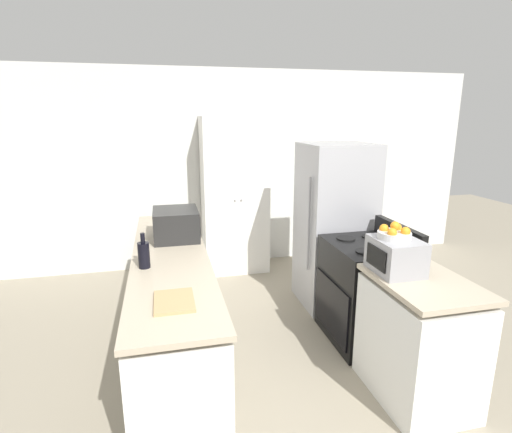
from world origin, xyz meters
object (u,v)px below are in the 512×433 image
refrigerator (334,226)px  toaster_oven (396,256)px  pantry_cabinet (235,196)px  fruit_bowl (394,233)px  stove (365,291)px  microwave (176,224)px  wine_bottle (144,254)px

refrigerator → toaster_oven: refrigerator is taller
pantry_cabinet → fruit_bowl: pantry_cabinet is taller
stove → microwave: bearing=161.0°
refrigerator → wine_bottle: size_ratio=6.49×
refrigerator → toaster_oven: size_ratio=4.80×
pantry_cabinet → microwave: 1.63m
microwave → fruit_bowl: 1.89m
pantry_cabinet → refrigerator: pantry_cabinet is taller
refrigerator → microwave: refrigerator is taller
wine_bottle → fruit_bowl: size_ratio=1.14×
refrigerator → stove: bearing=-91.8°
pantry_cabinet → microwave: (-0.80, -1.42, 0.04)m
pantry_cabinet → refrigerator: 1.49m
wine_bottle → toaster_oven: bearing=-16.1°
wine_bottle → pantry_cabinet: bearing=63.1°
refrigerator → fruit_bowl: size_ratio=7.41×
stove → toaster_oven: size_ratio=2.96×
pantry_cabinet → stove: bearing=-67.2°
toaster_oven → fruit_bowl: fruit_bowl is taller
wine_bottle → fruit_bowl: 1.82m
pantry_cabinet → refrigerator: (0.86, -1.21, -0.13)m
microwave → stove: bearing=-19.0°
fruit_bowl → refrigerator: bearing=82.6°
refrigerator → wine_bottle: 2.12m
fruit_bowl → toaster_oven: bearing=-56.9°
stove → refrigerator: refrigerator is taller
microwave → wine_bottle: 0.73m
stove → microwave: (-1.63, 0.56, 0.58)m
microwave → toaster_oven: (1.49, -1.19, -0.01)m
stove → wine_bottle: (-1.90, -0.12, 0.55)m
toaster_oven → fruit_bowl: bearing=123.1°
refrigerator → fruit_bowl: 1.43m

